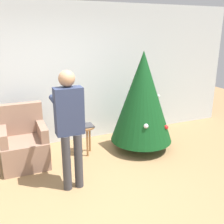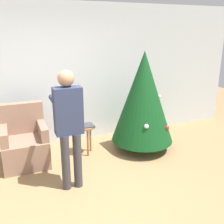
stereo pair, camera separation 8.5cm
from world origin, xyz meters
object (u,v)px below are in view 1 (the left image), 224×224
Objects in this scene: person_standing at (70,121)px; side_stool at (85,132)px; christmas_tree at (142,97)px; armchair at (24,145)px.

person_standing reaches higher than side_stool.
christmas_tree is 1.09× the size of person_standing.
christmas_tree is 3.47× the size of side_stool.
person_standing is at bearing -117.89° from side_stool.
side_stool is (0.49, 0.93, -0.58)m from person_standing.
person_standing is at bearing -154.45° from christmas_tree.
armchair is 1.87× the size of side_stool.
side_stool is at bearing 62.11° from person_standing.
christmas_tree is 1.85× the size of armchair.
side_stool is (-1.05, 0.19, -0.59)m from christmas_tree.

